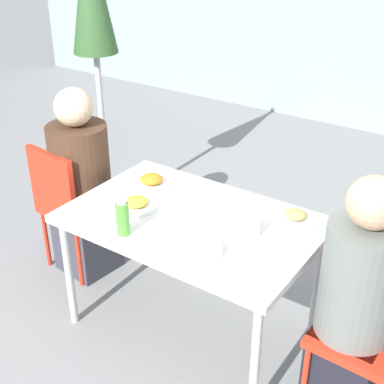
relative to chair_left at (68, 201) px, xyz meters
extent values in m
plane|color=gray|center=(0.95, -0.02, -0.52)|extent=(24.00, 24.00, 0.00)
cube|color=white|center=(0.95, -0.02, 0.19)|extent=(1.29, 0.83, 0.04)
cylinder|color=#B7B7B7|center=(0.37, -0.38, -0.18)|extent=(0.04, 0.04, 0.69)
cylinder|color=#B7B7B7|center=(1.54, -0.38, -0.18)|extent=(0.04, 0.04, 0.69)
cylinder|color=#B7B7B7|center=(0.37, 0.34, -0.18)|extent=(0.04, 0.04, 0.69)
cylinder|color=#B7B7B7|center=(1.54, 0.34, -0.18)|extent=(0.04, 0.04, 0.69)
cube|color=red|center=(0.01, 0.08, -0.08)|extent=(0.44, 0.44, 0.04)
cube|color=red|center=(-0.01, -0.10, 0.15)|extent=(0.40, 0.08, 0.42)
cylinder|color=red|center=(-0.14, 0.27, -0.31)|extent=(0.03, 0.03, 0.42)
cylinder|color=red|center=(0.20, 0.23, -0.31)|extent=(0.03, 0.03, 0.42)
cylinder|color=red|center=(-0.18, -0.07, -0.31)|extent=(0.03, 0.03, 0.42)
cylinder|color=red|center=(0.16, -0.11, -0.31)|extent=(0.03, 0.03, 0.42)
cube|color=#383842|center=(0.06, 0.07, -0.29)|extent=(0.36, 0.36, 0.46)
cylinder|color=#472D1E|center=(0.06, 0.07, 0.21)|extent=(0.37, 0.37, 0.55)
sphere|color=beige|center=(0.06, 0.07, 0.60)|extent=(0.23, 0.23, 0.23)
cube|color=red|center=(1.90, -0.06, -0.08)|extent=(0.42, 0.42, 0.04)
cube|color=red|center=(1.91, 0.12, 0.15)|extent=(0.40, 0.05, 0.42)
cylinder|color=red|center=(1.72, -0.22, -0.31)|extent=(0.03, 0.03, 0.42)
cylinder|color=red|center=(1.74, 0.12, -0.31)|extent=(0.03, 0.03, 0.42)
cube|color=black|center=(1.85, -0.06, -0.29)|extent=(0.32, 0.32, 0.46)
cylinder|color=slate|center=(1.85, -0.06, 0.21)|extent=(0.34, 0.34, 0.54)
sphere|color=tan|center=(1.85, -0.06, 0.59)|extent=(0.22, 0.22, 0.22)
cylinder|color=#333333|center=(-0.33, 0.69, -0.49)|extent=(0.36, 0.36, 0.05)
cylinder|color=#BCBCBC|center=(-0.33, 0.69, 0.54)|extent=(0.04, 0.04, 2.11)
cylinder|color=white|center=(0.55, 0.15, 0.21)|extent=(0.24, 0.24, 0.01)
ellipsoid|color=orange|center=(0.55, 0.15, 0.25)|extent=(0.13, 0.13, 0.05)
cylinder|color=white|center=(1.40, 0.25, 0.21)|extent=(0.21, 0.21, 0.01)
ellipsoid|color=tan|center=(1.40, 0.25, 0.24)|extent=(0.11, 0.11, 0.05)
cylinder|color=white|center=(0.65, -0.10, 0.21)|extent=(0.22, 0.22, 0.01)
ellipsoid|color=gold|center=(0.65, -0.10, 0.25)|extent=(0.12, 0.12, 0.05)
cylinder|color=#51A338|center=(0.76, -0.34, 0.29)|extent=(0.07, 0.07, 0.17)
cylinder|color=white|center=(0.76, -0.34, 0.38)|extent=(0.05, 0.05, 0.02)
cylinder|color=silver|center=(1.29, 0.01, 0.25)|extent=(0.08, 0.08, 0.08)
cylinder|color=white|center=(1.19, -0.26, 0.23)|extent=(0.17, 0.17, 0.05)
camera|label=1|loc=(2.30, -1.98, 1.62)|focal=50.00mm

